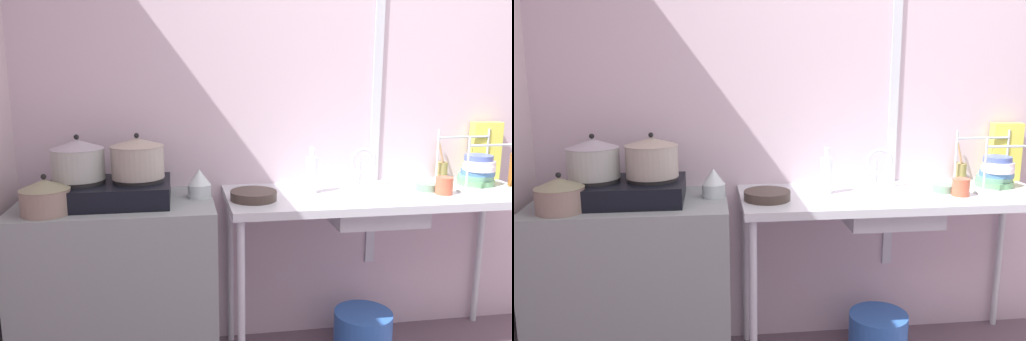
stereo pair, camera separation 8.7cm
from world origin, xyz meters
The scene contains 19 objects.
wall_back centered at (0.00, 1.65, 1.37)m, with size 4.93×0.10×2.74m, color beige.
wall_metal_strip centered at (-0.15, 1.59, 1.51)m, with size 0.05×0.01×2.19m, color silver.
counter_concrete centered at (-1.55, 1.32, 0.45)m, with size 0.93×0.57×0.90m, color gray.
counter_sink centered at (-0.22, 1.32, 0.83)m, with size 1.58×0.57×0.90m.
stove centered at (-1.57, 1.32, 0.96)m, with size 0.56×0.40×0.12m.
pot_on_left_burner centered at (-1.71, 1.32, 1.11)m, with size 0.24×0.24×0.21m.
pot_on_right_burner centered at (-1.44, 1.32, 1.11)m, with size 0.25×0.25×0.21m.
pot_beside_stove centered at (-1.82, 1.16, 0.98)m, with size 0.22×0.22×0.18m.
percolator centered at (-1.15, 1.35, 0.97)m, with size 0.12×0.12×0.14m.
sink_basin centered at (-0.27, 1.29, 0.83)m, with size 0.46×0.38×0.14m, color silver.
faucet centered at (-0.27, 1.45, 1.03)m, with size 0.14×0.08×0.21m.
frying_pan centered at (-0.89, 1.26, 0.92)m, with size 0.23×0.23×0.04m, color #3D322B.
dish_rack centered at (0.34, 1.36, 0.97)m, with size 0.32×0.33×0.29m.
cup_by_rack centered at (0.08, 1.23, 0.95)m, with size 0.09×0.09×0.09m, color #BE563B.
small_bowl_on_drainboard centered at (0.03, 1.32, 0.92)m, with size 0.11×0.11×0.04m, color gray.
bottle_by_sink centered at (-0.58, 1.36, 1.00)m, with size 0.06×0.06×0.24m.
cereal_box centered at (0.50, 1.55, 1.07)m, with size 0.16×0.07×0.33m, color #D1D04C.
utensil_jar centered at (0.24, 1.55, 0.96)m, with size 0.07×0.07×0.22m.
bucket_on_floor centered at (-0.29, 1.30, 0.12)m, with size 0.31×0.31×0.24m, color #3063B9.
Camera 2 is at (-1.16, -1.13, 1.53)m, focal length 35.97 mm.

